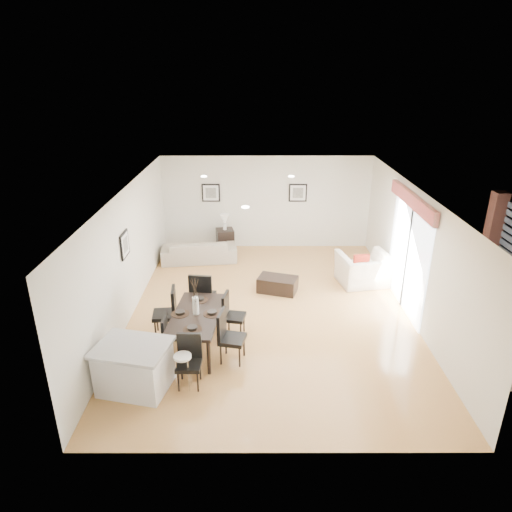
{
  "coord_description": "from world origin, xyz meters",
  "views": [
    {
      "loc": [
        -0.32,
        -8.82,
        4.95
      ],
      "look_at": [
        -0.31,
        0.4,
        1.15
      ],
      "focal_mm": 32.0,
      "sensor_mm": 36.0,
      "label": 1
    }
  ],
  "objects_px": {
    "armchair": "(364,269)",
    "side_table": "(225,240)",
    "sofa": "(199,251)",
    "dining_chair_efar": "(231,312)",
    "coffee_table": "(278,284)",
    "bar_stool": "(183,360)",
    "dining_chair_foot": "(202,294)",
    "dining_chair_enear": "(228,334)",
    "dining_chair_wnear": "(160,337)",
    "dining_chair_head": "(189,357)",
    "kitchen_island": "(134,367)",
    "dining_chair_wfar": "(169,310)",
    "dining_table": "(196,317)"
  },
  "relations": [
    {
      "from": "dining_chair_enear",
      "to": "side_table",
      "type": "height_order",
      "value": "dining_chair_enear"
    },
    {
      "from": "dining_chair_enear",
      "to": "side_table",
      "type": "bearing_deg",
      "value": 16.07
    },
    {
      "from": "dining_chair_wfar",
      "to": "coffee_table",
      "type": "height_order",
      "value": "dining_chair_wfar"
    },
    {
      "from": "dining_chair_wnear",
      "to": "dining_chair_wfar",
      "type": "xyz_separation_m",
      "value": [
        0.01,
        0.87,
        0.07
      ]
    },
    {
      "from": "dining_chair_wnear",
      "to": "kitchen_island",
      "type": "distance_m",
      "value": 0.83
    },
    {
      "from": "dining_chair_efar",
      "to": "dining_chair_head",
      "type": "distance_m",
      "value": 1.63
    },
    {
      "from": "sofa",
      "to": "dining_chair_wnear",
      "type": "height_order",
      "value": "dining_chair_wnear"
    },
    {
      "from": "dining_chair_efar",
      "to": "coffee_table",
      "type": "height_order",
      "value": "dining_chair_efar"
    },
    {
      "from": "dining_table",
      "to": "dining_chair_enear",
      "type": "bearing_deg",
      "value": -29.02
    },
    {
      "from": "dining_chair_wnear",
      "to": "bar_stool",
      "type": "distance_m",
      "value": 0.94
    },
    {
      "from": "armchair",
      "to": "dining_chair_efar",
      "type": "relative_size",
      "value": 1.34
    },
    {
      "from": "bar_stool",
      "to": "side_table",
      "type": "bearing_deg",
      "value": 87.2
    },
    {
      "from": "armchair",
      "to": "coffee_table",
      "type": "height_order",
      "value": "armchair"
    },
    {
      "from": "dining_chair_wnear",
      "to": "kitchen_island",
      "type": "bearing_deg",
      "value": -20.45
    },
    {
      "from": "armchair",
      "to": "sofa",
      "type": "bearing_deg",
      "value": -30.32
    },
    {
      "from": "sofa",
      "to": "side_table",
      "type": "bearing_deg",
      "value": -137.42
    },
    {
      "from": "dining_chair_wfar",
      "to": "dining_chair_efar",
      "type": "xyz_separation_m",
      "value": [
        1.22,
        0.01,
        -0.06
      ]
    },
    {
      "from": "dining_chair_wfar",
      "to": "side_table",
      "type": "relative_size",
      "value": 1.58
    },
    {
      "from": "dining_chair_efar",
      "to": "kitchen_island",
      "type": "xyz_separation_m",
      "value": [
        -1.5,
        -1.65,
        -0.09
      ]
    },
    {
      "from": "armchair",
      "to": "dining_chair_enear",
      "type": "relative_size",
      "value": 1.22
    },
    {
      "from": "dining_chair_wfar",
      "to": "dining_chair_foot",
      "type": "bearing_deg",
      "value": 130.48
    },
    {
      "from": "armchair",
      "to": "side_table",
      "type": "xyz_separation_m",
      "value": [
        -3.55,
        2.28,
        -0.07
      ]
    },
    {
      "from": "dining_table",
      "to": "dining_chair_efar",
      "type": "relative_size",
      "value": 1.99
    },
    {
      "from": "bar_stool",
      "to": "dining_chair_wnear",
      "type": "bearing_deg",
      "value": 124.16
    },
    {
      "from": "dining_chair_foot",
      "to": "coffee_table",
      "type": "height_order",
      "value": "dining_chair_foot"
    },
    {
      "from": "dining_chair_efar",
      "to": "coffee_table",
      "type": "distance_m",
      "value": 2.2
    },
    {
      "from": "sofa",
      "to": "coffee_table",
      "type": "bearing_deg",
      "value": 130.97
    },
    {
      "from": "dining_chair_wnear",
      "to": "kitchen_island",
      "type": "xyz_separation_m",
      "value": [
        -0.28,
        -0.78,
        -0.09
      ]
    },
    {
      "from": "sofa",
      "to": "dining_chair_wnear",
      "type": "relative_size",
      "value": 2.3
    },
    {
      "from": "dining_chair_efar",
      "to": "dining_chair_foot",
      "type": "relative_size",
      "value": 0.84
    },
    {
      "from": "dining_chair_enear",
      "to": "dining_chair_foot",
      "type": "xyz_separation_m",
      "value": [
        -0.62,
        1.47,
        0.05
      ]
    },
    {
      "from": "armchair",
      "to": "side_table",
      "type": "relative_size",
      "value": 1.88
    },
    {
      "from": "armchair",
      "to": "dining_chair_wfar",
      "type": "bearing_deg",
      "value": 17.16
    },
    {
      "from": "side_table",
      "to": "dining_chair_wnear",
      "type": "bearing_deg",
      "value": -98.67
    },
    {
      "from": "armchair",
      "to": "kitchen_island",
      "type": "relative_size",
      "value": 0.9
    },
    {
      "from": "dining_chair_wnear",
      "to": "dining_chair_foot",
      "type": "relative_size",
      "value": 0.83
    },
    {
      "from": "sofa",
      "to": "dining_chair_efar",
      "type": "xyz_separation_m",
      "value": [
        1.06,
        -3.81,
        0.2
      ]
    },
    {
      "from": "dining_chair_head",
      "to": "armchair",
      "type": "bearing_deg",
      "value": 46.22
    },
    {
      "from": "coffee_table",
      "to": "side_table",
      "type": "height_order",
      "value": "side_table"
    },
    {
      "from": "dining_chair_efar",
      "to": "side_table",
      "type": "height_order",
      "value": "dining_chair_efar"
    },
    {
      "from": "armchair",
      "to": "coffee_table",
      "type": "relative_size",
      "value": 1.33
    },
    {
      "from": "dining_chair_foot",
      "to": "side_table",
      "type": "bearing_deg",
      "value": -87.0
    },
    {
      "from": "sofa",
      "to": "bar_stool",
      "type": "height_order",
      "value": "bar_stool"
    },
    {
      "from": "dining_chair_wnear",
      "to": "dining_chair_enear",
      "type": "xyz_separation_m",
      "value": [
        1.22,
        0.02,
        0.05
      ]
    },
    {
      "from": "side_table",
      "to": "bar_stool",
      "type": "height_order",
      "value": "side_table"
    },
    {
      "from": "dining_chair_foot",
      "to": "dining_chair_efar",
      "type": "bearing_deg",
      "value": 141.84
    },
    {
      "from": "side_table",
      "to": "bar_stool",
      "type": "distance_m",
      "value": 6.26
    },
    {
      "from": "armchair",
      "to": "dining_chair_wfar",
      "type": "relative_size",
      "value": 1.18
    },
    {
      "from": "dining_chair_head",
      "to": "side_table",
      "type": "distance_m",
      "value": 6.12
    },
    {
      "from": "dining_chair_enear",
      "to": "dining_chair_efar",
      "type": "relative_size",
      "value": 1.09
    }
  ]
}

